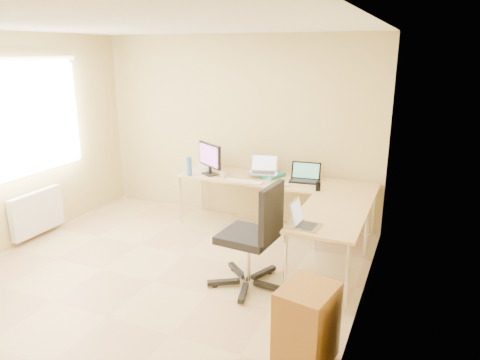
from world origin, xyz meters
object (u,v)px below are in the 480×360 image
at_px(keyboard, 245,182).
at_px(mug, 223,175).
at_px(laptop_center, 264,165).
at_px(laptop_black, 305,173).
at_px(desk_fan, 206,159).
at_px(water_bottle, 189,166).
at_px(desk_main, 274,205).
at_px(desk_return, 329,246).
at_px(laptop_return, 306,217).
at_px(cabinet, 307,325).
at_px(office_chair, 247,241).
at_px(monitor, 210,159).

relative_size(keyboard, mug, 5.48).
distance_m(laptop_center, laptop_black, 0.57).
bearing_deg(desk_fan, water_bottle, -68.36).
xyz_separation_m(desk_main, desk_return, (0.98, -1.00, 0.00)).
distance_m(laptop_center, keyboard, 0.39).
xyz_separation_m(mug, laptop_return, (1.48, -1.25, 0.06)).
height_order(desk_main, cabinet, desk_main).
relative_size(water_bottle, laptop_return, 0.84).
height_order(laptop_black, office_chair, office_chair).
relative_size(desk_fan, cabinet, 0.38).
xyz_separation_m(mug, office_chair, (0.89, -1.30, -0.27)).
height_order(laptop_center, laptop_return, laptop_center).
relative_size(monitor, cabinet, 0.81).
bearing_deg(office_chair, laptop_return, 9.75).
xyz_separation_m(laptop_black, cabinet, (0.73, -2.53, -0.49)).
distance_m(desk_main, mug, 0.80).
distance_m(laptop_center, office_chair, 1.63).
xyz_separation_m(laptop_black, laptop_return, (0.42, -1.50, -0.02)).
xyz_separation_m(monitor, laptop_center, (0.72, 0.16, -0.05)).
distance_m(mug, desk_fan, 0.62).
relative_size(desk_main, monitor, 5.15).
distance_m(laptop_black, desk_fan, 1.53).
height_order(laptop_center, keyboard, laptop_center).
bearing_deg(keyboard, office_chair, -68.18).
height_order(office_chair, cabinet, office_chair).
distance_m(laptop_return, office_chair, 0.68).
distance_m(desk_main, office_chair, 1.53).
bearing_deg(desk_return, cabinet, -84.20).
height_order(laptop_black, cabinet, laptop_black).
bearing_deg(keyboard, desk_fan, 146.49).
distance_m(monitor, laptop_black, 1.31).
xyz_separation_m(desk_return, water_bottle, (-2.10, 0.70, 0.50)).
bearing_deg(water_bottle, laptop_return, -30.62).
xyz_separation_m(desk_main, water_bottle, (-1.13, -0.30, 0.50)).
bearing_deg(desk_return, laptop_black, 118.65).
distance_m(desk_fan, cabinet, 3.53).
distance_m(office_chair, cabinet, 1.33).
distance_m(keyboard, laptop_return, 1.62).
bearing_deg(laptop_center, desk_main, -20.68).
distance_m(desk_return, laptop_return, 0.67).
xyz_separation_m(desk_main, keyboard, (-0.31, -0.30, 0.38)).
xyz_separation_m(laptop_center, laptop_black, (0.56, 0.03, -0.05)).
relative_size(keyboard, desk_fan, 1.95).
bearing_deg(cabinet, laptop_black, 116.72).
relative_size(desk_main, desk_return, 2.04).
distance_m(water_bottle, desk_fan, 0.50).
bearing_deg(office_chair, mug, 129.27).
distance_m(desk_main, keyboard, 0.57).
relative_size(laptop_black, desk_fan, 1.58).
relative_size(desk_main, office_chair, 2.32).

